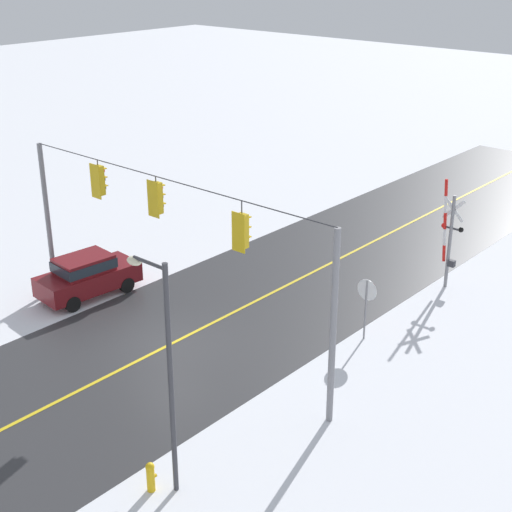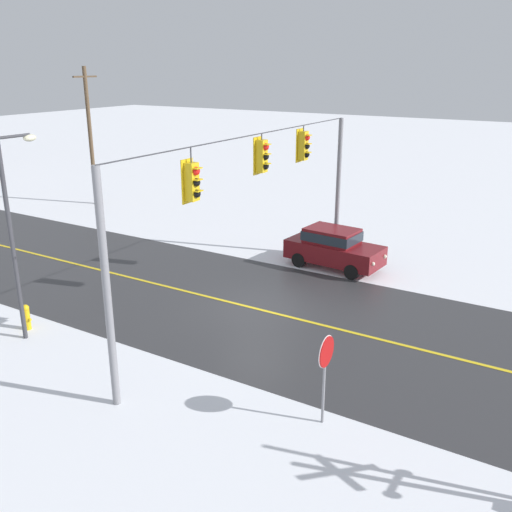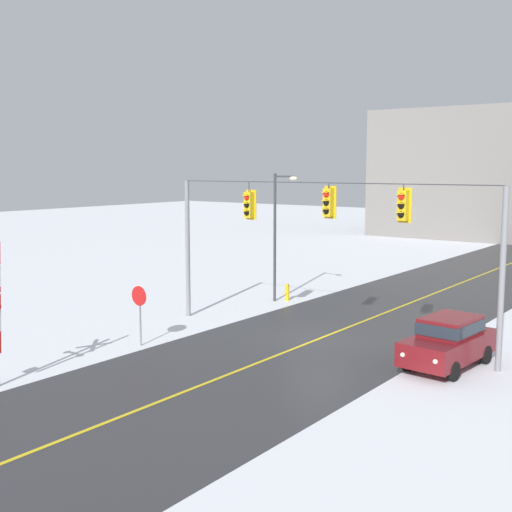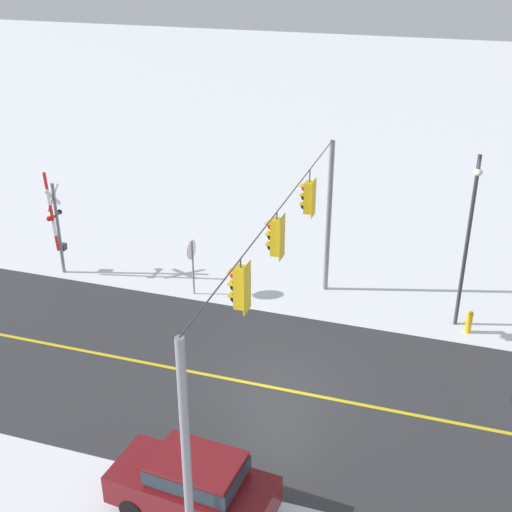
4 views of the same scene
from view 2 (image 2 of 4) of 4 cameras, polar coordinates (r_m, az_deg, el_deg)
The scene contains 9 objects.
ground_plane at distance 20.46m, azimuth 0.03°, elevation -5.36°, with size 160.00×160.00×0.00m, color white.
road_asphalt at distance 23.89m, azimuth -12.38°, elevation -2.18°, with size 9.00×80.00×0.01m, color #303033.
lane_centre_line at distance 23.89m, azimuth -12.38°, elevation -2.17°, with size 0.14×72.00×0.01m, color gold.
signal_span at distance 19.15m, azimuth 0.13°, elevation 6.47°, with size 14.20×0.47×6.22m.
stop_sign at distance 13.69m, azimuth 7.05°, elevation -10.42°, with size 0.80×0.09×2.35m.
parked_car_maroon at distance 24.47m, azimuth 7.81°, elevation 0.95°, with size 2.11×4.31×1.74m.
streetlamp_near at distance 18.67m, azimuth -23.13°, elevation 3.47°, with size 1.39×0.28×6.50m.
fire_hydrant at distance 20.25m, azimuth -22.12°, elevation -5.65°, with size 0.24×0.31×0.88m.
utility_pole at distance 36.71m, azimuth -16.36°, elevation 11.61°, with size 1.80×0.24×8.29m.
Camera 2 is at (-15.98, -9.68, 8.34)m, focal length 39.68 mm.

